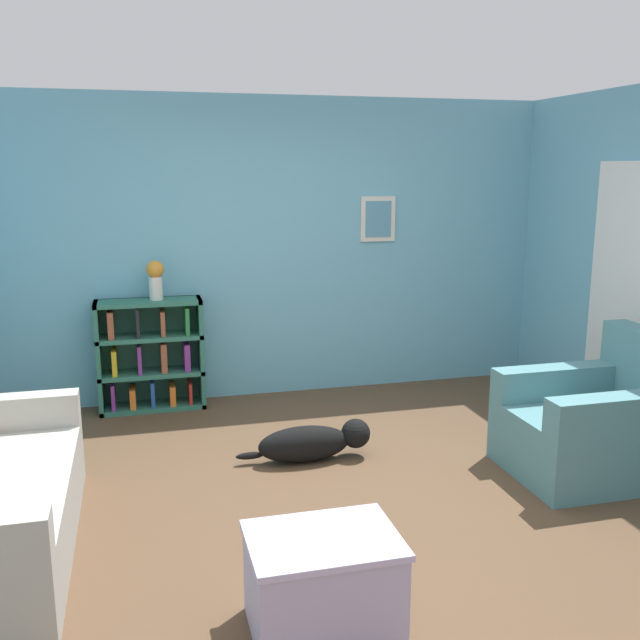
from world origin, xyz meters
TOP-DOWN VIEW (x-y plane):
  - ground_plane at (0.00, 0.00)m, footprint 14.00×14.00m
  - wall_back at (0.00, 2.25)m, footprint 5.60×0.13m
  - bookshelf at (-1.04, 2.05)m, footprint 0.87×0.29m
  - recliner_chair at (1.80, -0.03)m, footprint 1.05×0.85m
  - coffee_table at (-0.40, -1.18)m, footprint 0.66×0.49m
  - dog at (0.01, 0.63)m, footprint 0.95×0.23m
  - vase at (-0.97, 2.03)m, footprint 0.14×0.14m

SIDE VIEW (x-z plane):
  - ground_plane at x=0.00m, z-range 0.00..0.00m
  - dog at x=0.01m, z-range 0.00..0.27m
  - coffee_table at x=-0.40m, z-range 0.01..0.46m
  - recliner_chair at x=1.80m, z-range -0.14..0.80m
  - bookshelf at x=-1.04m, z-range -0.01..0.92m
  - vase at x=-0.97m, z-range 0.96..1.28m
  - wall_back at x=0.00m, z-range 0.00..2.60m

